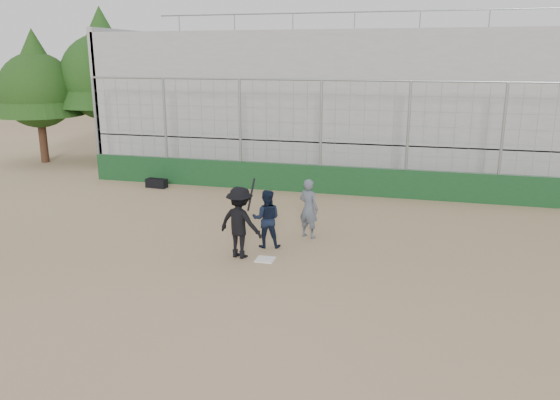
% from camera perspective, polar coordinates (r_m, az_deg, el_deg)
% --- Properties ---
extents(ground, '(90.00, 90.00, 0.00)m').
position_cam_1_polar(ground, '(13.33, -1.56, -6.28)').
color(ground, '#7E6244').
rests_on(ground, ground).
extents(home_plate, '(0.44, 0.44, 0.02)m').
position_cam_1_polar(home_plate, '(13.32, -1.56, -6.23)').
color(home_plate, white).
rests_on(home_plate, ground).
extents(backstop, '(18.10, 0.25, 4.04)m').
position_cam_1_polar(backstop, '(19.63, 4.21, 3.49)').
color(backstop, '#113718').
rests_on(backstop, ground).
extents(bleachers, '(20.25, 6.70, 6.98)m').
position_cam_1_polar(bleachers, '(24.21, 6.54, 10.28)').
color(bleachers, gray).
rests_on(bleachers, ground).
extents(tree_left, '(4.48, 4.48, 7.00)m').
position_cam_1_polar(tree_left, '(27.15, -17.99, 13.25)').
color(tree_left, '#382814').
rests_on(tree_left, ground).
extents(tree_right, '(3.84, 3.84, 6.00)m').
position_cam_1_polar(tree_right, '(27.39, -24.09, 11.39)').
color(tree_right, '#331D12').
rests_on(tree_right, ground).
extents(batter_at_plate, '(1.27, 0.93, 1.92)m').
position_cam_1_polar(batter_at_plate, '(13.29, -4.21, -2.34)').
color(batter_at_plate, black).
rests_on(batter_at_plate, ground).
extents(catcher_crouched, '(0.84, 0.71, 1.05)m').
position_cam_1_polar(catcher_crouched, '(14.02, -1.42, -2.95)').
color(catcher_crouched, black).
rests_on(catcher_crouched, ground).
extents(umpire, '(0.70, 0.60, 1.47)m').
position_cam_1_polar(umpire, '(14.76, 3.00, -1.18)').
color(umpire, '#4D5561').
rests_on(umpire, ground).
extents(equipment_bag, '(0.81, 0.40, 0.38)m').
position_cam_1_polar(equipment_bag, '(21.02, -12.77, 1.73)').
color(equipment_bag, black).
rests_on(equipment_bag, ground).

